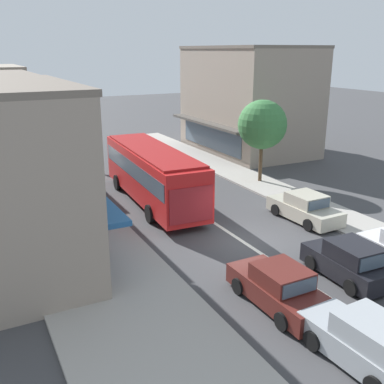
{
  "coord_description": "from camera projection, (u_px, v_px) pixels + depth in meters",
  "views": [
    {
      "loc": [
        -10.96,
        -15.95,
        8.56
      ],
      "look_at": [
        -0.32,
        4.68,
        1.2
      ],
      "focal_mm": 42.0,
      "sensor_mm": 36.0,
      "label": 1
    }
  ],
  "objects": [
    {
      "name": "ground_plane",
      "position": [
        244.0,
        243.0,
        20.89
      ],
      "size": [
        140.0,
        140.0,
        0.0
      ],
      "primitive_type": "plane",
      "color": "#3F3F42"
    },
    {
      "name": "lane_centre_line",
      "position": [
        203.0,
        216.0,
        24.27
      ],
      "size": [
        0.2,
        28.0,
        0.01
      ],
      "primitive_type": "cube",
      "color": "silver",
      "rests_on": "ground"
    },
    {
      "name": "sidewalk_left",
      "position": [
        68.0,
        224.0,
        22.98
      ],
      "size": [
        5.2,
        44.0,
        0.14
      ],
      "primitive_type": "cube",
      "color": "#A39E96",
      "rests_on": "ground"
    },
    {
      "name": "kerb_right",
      "position": [
        273.0,
        189.0,
        28.66
      ],
      "size": [
        2.8,
        44.0,
        0.12
      ],
      "primitive_type": "cube",
      "color": "#A39E96",
      "rests_on": "ground"
    },
    {
      "name": "building_right_far",
      "position": [
        248.0,
        100.0,
        38.95
      ],
      "size": [
        8.37,
        11.89,
        8.9
      ],
      "color": "gray",
      "rests_on": "ground"
    },
    {
      "name": "city_bus",
      "position": [
        153.0,
        171.0,
        25.83
      ],
      "size": [
        3.13,
        10.97,
        3.23
      ],
      "color": "red",
      "rests_on": "ground"
    },
    {
      "name": "sedan_queue_gap_filler",
      "position": [
        280.0,
        288.0,
        15.59
      ],
      "size": [
        1.93,
        4.21,
        1.47
      ],
      "color": "#561E19",
      "rests_on": "ground"
    },
    {
      "name": "hatchback_adjacent_lane_trail",
      "position": [
        349.0,
        262.0,
        17.4
      ],
      "size": [
        1.93,
        3.76,
        1.54
      ],
      "color": "black",
      "rests_on": "ground"
    },
    {
      "name": "hatchback_adjacent_lane_lead",
      "position": [
        366.0,
        343.0,
        12.61
      ],
      "size": [
        1.95,
        3.77,
        1.54
      ],
      "color": "#9EA3A8",
      "rests_on": "ground"
    },
    {
      "name": "parked_sedan_kerb_second",
      "position": [
        305.0,
        208.0,
        23.45
      ],
      "size": [
        1.99,
        4.25,
        1.47
      ],
      "color": "#B7B29E",
      "rests_on": "ground"
    },
    {
      "name": "traffic_light_downstreet",
      "position": [
        67.0,
        127.0,
        34.57
      ],
      "size": [
        0.33,
        0.24,
        4.2
      ],
      "color": "gray",
      "rests_on": "ground"
    },
    {
      "name": "street_tree_right",
      "position": [
        262.0,
        125.0,
        29.23
      ],
      "size": [
        3.21,
        3.21,
        5.53
      ],
      "color": "brown",
      "rests_on": "ground"
    },
    {
      "name": "pedestrian_with_handbag_near",
      "position": [
        91.0,
        183.0,
        26.54
      ],
      "size": [
        0.66,
        0.34,
        1.63
      ],
      "color": "#4C4742",
      "rests_on": "sidewalk_left"
    },
    {
      "name": "pedestrian_browsing_midblock",
      "position": [
        71.0,
        170.0,
        29.4
      ],
      "size": [
        0.23,
        0.57,
        1.63
      ],
      "color": "#333338",
      "rests_on": "sidewalk_left"
    },
    {
      "name": "pedestrian_far_walker",
      "position": [
        97.0,
        192.0,
        24.77
      ],
      "size": [
        0.56,
        0.28,
        1.63
      ],
      "color": "#333338",
      "rests_on": "sidewalk_left"
    }
  ]
}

